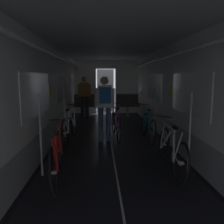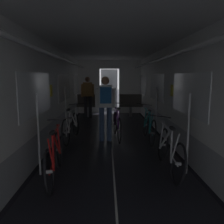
{
  "view_description": "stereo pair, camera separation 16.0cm",
  "coord_description": "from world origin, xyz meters",
  "px_view_note": "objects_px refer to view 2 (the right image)",
  "views": [
    {
      "loc": [
        -0.27,
        -1.71,
        1.67
      ],
      "look_at": [
        0.0,
        3.51,
        0.88
      ],
      "focal_mm": 37.03,
      "sensor_mm": 36.0,
      "label": 1
    },
    {
      "loc": [
        -0.11,
        -1.71,
        1.67
      ],
      "look_at": [
        0.0,
        3.51,
        0.88
      ],
      "focal_mm": 37.03,
      "sensor_mm": 36.0,
      "label": 2
    }
  ],
  "objects_px": {
    "bicycle_red": "(54,157)",
    "person_standing_near_bench": "(88,94)",
    "bench_seat_far_right": "(131,103)",
    "bicycle_white": "(71,126)",
    "person_cyclist_aisle": "(105,103)",
    "bicycle_teal": "(149,127)",
    "bicycle_purple_in_aisle": "(117,125)",
    "bench_seat_far_left": "(88,103)",
    "bicycle_silver": "(169,151)"
  },
  "relations": [
    {
      "from": "bench_seat_far_left",
      "to": "bench_seat_far_right",
      "type": "xyz_separation_m",
      "value": [
        1.8,
        0.0,
        0.0
      ]
    },
    {
      "from": "bicycle_teal",
      "to": "person_cyclist_aisle",
      "type": "bearing_deg",
      "value": 178.36
    },
    {
      "from": "bench_seat_far_left",
      "to": "bicycle_silver",
      "type": "distance_m",
      "value": 6.17
    },
    {
      "from": "bicycle_white",
      "to": "person_standing_near_bench",
      "type": "distance_m",
      "value": 3.47
    },
    {
      "from": "bicycle_purple_in_aisle",
      "to": "bench_seat_far_left",
      "type": "bearing_deg",
      "value": 106.42
    },
    {
      "from": "bicycle_teal",
      "to": "bicycle_purple_in_aisle",
      "type": "height_order",
      "value": "bicycle_teal"
    },
    {
      "from": "bicycle_silver",
      "to": "person_standing_near_bench",
      "type": "xyz_separation_m",
      "value": [
        -1.89,
        5.49,
        0.6
      ]
    },
    {
      "from": "bicycle_white",
      "to": "person_standing_near_bench",
      "type": "bearing_deg",
      "value": 87.2
    },
    {
      "from": "bicycle_red",
      "to": "bicycle_purple_in_aisle",
      "type": "height_order",
      "value": "bicycle_red"
    },
    {
      "from": "bicycle_teal",
      "to": "person_standing_near_bench",
      "type": "xyz_separation_m",
      "value": [
        -1.88,
        3.52,
        0.59
      ]
    },
    {
      "from": "person_cyclist_aisle",
      "to": "person_standing_near_bench",
      "type": "xyz_separation_m",
      "value": [
        -0.74,
        3.49,
        -0.04
      ]
    },
    {
      "from": "bench_seat_far_left",
      "to": "bicycle_red",
      "type": "distance_m",
      "value": 6.15
    },
    {
      "from": "bicycle_silver",
      "to": "bicycle_teal",
      "type": "distance_m",
      "value": 1.97
    },
    {
      "from": "person_cyclist_aisle",
      "to": "bench_seat_far_left",
      "type": "bearing_deg",
      "value": 100.94
    },
    {
      "from": "bicycle_white",
      "to": "bicycle_teal",
      "type": "bearing_deg",
      "value": -3.18
    },
    {
      "from": "person_cyclist_aisle",
      "to": "person_standing_near_bench",
      "type": "height_order",
      "value": "same"
    },
    {
      "from": "bicycle_purple_in_aisle",
      "to": "person_standing_near_bench",
      "type": "relative_size",
      "value": 1.0
    },
    {
      "from": "bicycle_white",
      "to": "bicycle_purple_in_aisle",
      "type": "bearing_deg",
      "value": 8.63
    },
    {
      "from": "bicycle_red",
      "to": "person_cyclist_aisle",
      "type": "distance_m",
      "value": 2.51
    },
    {
      "from": "bicycle_teal",
      "to": "bicycle_purple_in_aisle",
      "type": "bearing_deg",
      "value": 159.99
    },
    {
      "from": "bicycle_teal",
      "to": "bicycle_purple_in_aisle",
      "type": "xyz_separation_m",
      "value": [
        -0.82,
        0.3,
        0.0
      ]
    },
    {
      "from": "bicycle_red",
      "to": "bicycle_teal",
      "type": "bearing_deg",
      "value": 48.92
    },
    {
      "from": "bench_seat_far_right",
      "to": "bicycle_red",
      "type": "xyz_separation_m",
      "value": [
        -1.88,
        -6.15,
        -0.18
      ]
    },
    {
      "from": "bicycle_red",
      "to": "bicycle_teal",
      "type": "distance_m",
      "value": 2.98
    },
    {
      "from": "bicycle_red",
      "to": "bench_seat_far_right",
      "type": "bearing_deg",
      "value": 73.03
    },
    {
      "from": "bench_seat_far_left",
      "to": "bench_seat_far_right",
      "type": "bearing_deg",
      "value": 0.0
    },
    {
      "from": "bicycle_white",
      "to": "bicycle_red",
      "type": "bearing_deg",
      "value": -87.88
    },
    {
      "from": "bench_seat_far_left",
      "to": "bicycle_purple_in_aisle",
      "type": "relative_size",
      "value": 0.58
    },
    {
      "from": "person_standing_near_bench",
      "to": "bench_seat_far_left",
      "type": "bearing_deg",
      "value": 90.41
    },
    {
      "from": "bench_seat_far_right",
      "to": "person_cyclist_aisle",
      "type": "relative_size",
      "value": 0.58
    },
    {
      "from": "bicycle_white",
      "to": "person_standing_near_bench",
      "type": "height_order",
      "value": "person_standing_near_bench"
    },
    {
      "from": "bicycle_red",
      "to": "person_standing_near_bench",
      "type": "relative_size",
      "value": 1.0
    },
    {
      "from": "bench_seat_far_right",
      "to": "person_standing_near_bench",
      "type": "bearing_deg",
      "value": -168.17
    },
    {
      "from": "bicycle_white",
      "to": "person_standing_near_bench",
      "type": "xyz_separation_m",
      "value": [
        0.17,
        3.41,
        0.59
      ]
    },
    {
      "from": "bicycle_white",
      "to": "bicycle_purple_in_aisle",
      "type": "relative_size",
      "value": 1.0
    },
    {
      "from": "bicycle_teal",
      "to": "person_cyclist_aisle",
      "type": "xyz_separation_m",
      "value": [
        -1.14,
        0.03,
        0.63
      ]
    },
    {
      "from": "bicycle_teal",
      "to": "bicycle_red",
      "type": "bearing_deg",
      "value": -131.08
    },
    {
      "from": "bicycle_white",
      "to": "person_cyclist_aisle",
      "type": "height_order",
      "value": "person_cyclist_aisle"
    },
    {
      "from": "bench_seat_far_left",
      "to": "bicycle_white",
      "type": "bearing_deg",
      "value": -92.48
    },
    {
      "from": "bench_seat_far_right",
      "to": "bicycle_silver",
      "type": "relative_size",
      "value": 0.58
    },
    {
      "from": "bicycle_silver",
      "to": "person_cyclist_aisle",
      "type": "xyz_separation_m",
      "value": [
        -1.15,
        2.0,
        0.63
      ]
    },
    {
      "from": "bench_seat_far_right",
      "to": "bicycle_white",
      "type": "distance_m",
      "value": 4.27
    },
    {
      "from": "bench_seat_far_left",
      "to": "person_standing_near_bench",
      "type": "relative_size",
      "value": 0.58
    },
    {
      "from": "bench_seat_far_left",
      "to": "bicycle_silver",
      "type": "xyz_separation_m",
      "value": [
        1.89,
        -5.87,
        -0.19
      ]
    },
    {
      "from": "bench_seat_far_right",
      "to": "person_standing_near_bench",
      "type": "height_order",
      "value": "person_standing_near_bench"
    },
    {
      "from": "bench_seat_far_left",
      "to": "person_cyclist_aisle",
      "type": "bearing_deg",
      "value": -79.06
    },
    {
      "from": "bench_seat_far_left",
      "to": "person_cyclist_aisle",
      "type": "relative_size",
      "value": 0.58
    },
    {
      "from": "bicycle_purple_in_aisle",
      "to": "person_standing_near_bench",
      "type": "height_order",
      "value": "person_standing_near_bench"
    },
    {
      "from": "bicycle_silver",
      "to": "bench_seat_far_right",
      "type": "bearing_deg",
      "value": 90.91
    },
    {
      "from": "bicycle_white",
      "to": "bicycle_silver",
      "type": "bearing_deg",
      "value": -45.36
    }
  ]
}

